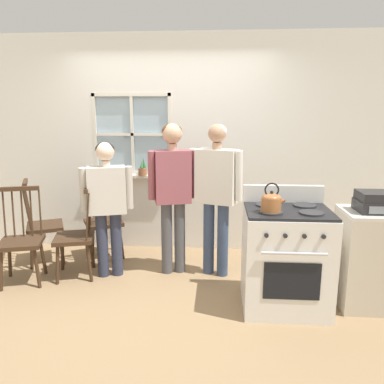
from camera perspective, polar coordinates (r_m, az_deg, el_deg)
ground_plane at (r=3.80m, az=-5.53°, el=-15.61°), size 16.00×16.00×0.00m
wall_back at (r=4.76m, az=-2.83°, el=7.06°), size 6.40×0.16×2.70m
chair_by_window at (r=4.24m, az=-17.23°, el=-6.54°), size 0.49×0.51×1.00m
chair_near_wall at (r=4.31m, az=-24.57°, el=-6.83°), size 0.51×0.50×1.00m
chair_center_cluster at (r=4.77m, az=-21.77°, el=-4.81°), size 0.54×0.55×1.00m
chair_near_stove at (r=4.69m, az=-13.27°, el=-4.54°), size 0.56×0.55×1.00m
person_elderly_left at (r=4.05m, az=-12.80°, el=-0.84°), size 0.55×0.31×1.46m
person_teen_center at (r=4.01m, az=-2.96°, el=1.24°), size 0.54×0.30×1.65m
person_adult_right at (r=3.97m, az=3.74°, el=0.84°), size 0.58×0.34×1.64m
stove at (r=3.54m, az=14.06°, el=-9.66°), size 0.75×0.68×1.08m
kettle at (r=3.22m, az=12.00°, el=-1.42°), size 0.21×0.17×0.25m
potted_plant at (r=4.77m, az=-7.53°, el=3.43°), size 0.11×0.11×0.24m
handbag at (r=4.12m, az=-14.34°, el=-1.42°), size 0.22×0.24×0.31m
side_counter at (r=3.83m, az=25.49°, el=-9.15°), size 0.55×0.50×0.90m
stereo at (r=3.67m, az=26.37°, el=-1.38°), size 0.34×0.29×0.18m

